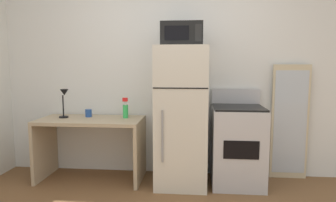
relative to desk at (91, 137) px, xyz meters
name	(u,v)px	position (x,y,z in m)	size (l,w,h in m)	color
wall_back_white	(171,72)	(0.95, 0.37, 0.77)	(5.00, 0.10, 2.60)	silver
desk	(91,137)	(0.00, 0.00, 0.00)	(1.24, 0.61, 0.75)	tan
desk_lamp	(64,98)	(-0.33, 0.02, 0.46)	(0.14, 0.12, 0.35)	black
coffee_mug	(89,113)	(-0.07, 0.12, 0.27)	(0.08, 0.08, 0.10)	#264C99
spray_bottle	(125,110)	(0.41, 0.09, 0.32)	(0.06, 0.06, 0.25)	green
refrigerator	(182,116)	(1.10, -0.03, 0.27)	(0.59, 0.68, 1.60)	beige
microwave	(182,34)	(1.10, -0.05, 1.20)	(0.46, 0.35, 0.26)	black
oven_range	(237,145)	(1.75, 0.01, -0.06)	(0.59, 0.61, 1.10)	#B7B7BC
leaning_mirror	(290,122)	(2.40, 0.26, 0.17)	(0.44, 0.03, 1.40)	#C6B793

